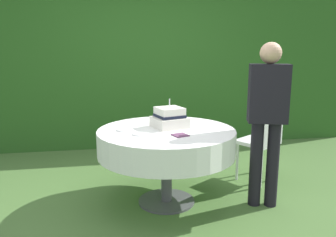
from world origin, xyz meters
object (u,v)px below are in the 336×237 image
object	(u,v)px
cake_table	(166,142)
serving_plate_far	(140,134)
wedding_cake	(170,118)
garden_chair	(264,137)
serving_plate_near	(123,130)
napkin_stack	(180,135)
standing_person	(267,114)

from	to	relation	value
cake_table	serving_plate_far	size ratio (longest dim) A/B	9.71
wedding_cake	garden_chair	world-z (taller)	wedding_cake
wedding_cake	serving_plate_near	size ratio (longest dim) A/B	3.12
cake_table	wedding_cake	world-z (taller)	wedding_cake
garden_chair	wedding_cake	bearing A→B (deg)	-168.28
wedding_cake	cake_table	bearing A→B (deg)	-116.90
wedding_cake	serving_plate_far	distance (m)	0.42
serving_plate_near	garden_chair	size ratio (longest dim) A/B	0.14
wedding_cake	napkin_stack	distance (m)	0.37
wedding_cake	serving_plate_near	xyz separation A→B (m)	(-0.47, -0.06, -0.09)
serving_plate_near	garden_chair	bearing A→B (deg)	10.46
serving_plate_near	garden_chair	world-z (taller)	garden_chair
cake_table	garden_chair	size ratio (longest dim) A/B	1.52
serving_plate_near	napkin_stack	distance (m)	0.59
cake_table	napkin_stack	distance (m)	0.30
wedding_cake	standing_person	distance (m)	0.95
cake_table	serving_plate_far	bearing A→B (deg)	-150.09
serving_plate_far	garden_chair	world-z (taller)	garden_chair
wedding_cake	garden_chair	distance (m)	1.21
napkin_stack	garden_chair	xyz separation A→B (m)	(1.12, 0.59, -0.23)
serving_plate_near	serving_plate_far	world-z (taller)	same
napkin_stack	standing_person	bearing A→B (deg)	1.61
garden_chair	standing_person	xyz separation A→B (m)	(-0.26, -0.57, 0.39)
cake_table	serving_plate_near	distance (m)	0.45
wedding_cake	serving_plate_near	distance (m)	0.49
napkin_stack	garden_chair	world-z (taller)	garden_chair
napkin_stack	standing_person	size ratio (longest dim) A/B	0.08
cake_table	napkin_stack	size ratio (longest dim) A/B	10.60
serving_plate_far	garden_chair	distance (m)	1.57
serving_plate_far	cake_table	bearing A→B (deg)	29.91
wedding_cake	napkin_stack	world-z (taller)	wedding_cake
standing_person	serving_plate_far	bearing A→B (deg)	176.48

